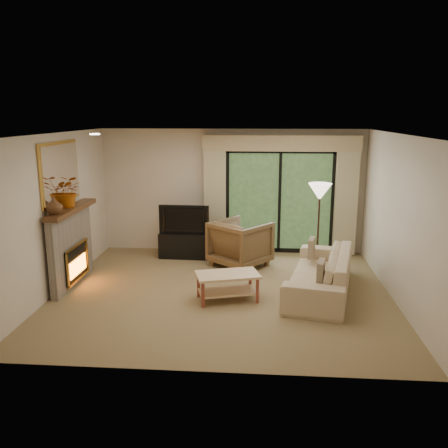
# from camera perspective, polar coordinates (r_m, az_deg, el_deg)

# --- Properties ---
(floor) EXTENTS (5.50, 5.50, 0.00)m
(floor) POSITION_cam_1_polar(r_m,az_deg,el_deg) (7.97, -0.17, -8.21)
(floor) COLOR olive
(floor) RESTS_ON ground
(ceiling) EXTENTS (5.50, 5.50, 0.00)m
(ceiling) POSITION_cam_1_polar(r_m,az_deg,el_deg) (7.43, -0.19, 10.80)
(ceiling) COLOR silver
(ceiling) RESTS_ON ground
(wall_back) EXTENTS (5.00, 0.00, 5.00)m
(wall_back) POSITION_cam_1_polar(r_m,az_deg,el_deg) (10.05, 0.99, 3.96)
(wall_back) COLOR beige
(wall_back) RESTS_ON ground
(wall_front) EXTENTS (5.00, 0.00, 5.00)m
(wall_front) POSITION_cam_1_polar(r_m,az_deg,el_deg) (5.19, -2.45, -4.87)
(wall_front) COLOR beige
(wall_front) RESTS_ON ground
(wall_left) EXTENTS (0.00, 5.00, 5.00)m
(wall_left) POSITION_cam_1_polar(r_m,az_deg,el_deg) (8.28, -19.50, 1.22)
(wall_left) COLOR beige
(wall_left) RESTS_ON ground
(wall_right) EXTENTS (0.00, 5.00, 5.00)m
(wall_right) POSITION_cam_1_polar(r_m,az_deg,el_deg) (7.87, 20.20, 0.56)
(wall_right) COLOR beige
(wall_right) RESTS_ON ground
(fireplace) EXTENTS (0.24, 1.70, 1.37)m
(fireplace) POSITION_cam_1_polar(r_m,az_deg,el_deg) (8.56, -17.92, -2.54)
(fireplace) COLOR slate
(fireplace) RESTS_ON floor
(mirror) EXTENTS (0.07, 1.45, 1.02)m
(mirror) POSITION_cam_1_polar(r_m,az_deg,el_deg) (8.35, -19.07, 5.87)
(mirror) COLOR gold
(mirror) RESTS_ON wall_left
(sliding_door) EXTENTS (2.26, 0.10, 2.16)m
(sliding_door) POSITION_cam_1_polar(r_m,az_deg,el_deg) (10.02, 6.69, 2.69)
(sliding_door) COLOR black
(sliding_door) RESTS_ON floor
(curtain_left) EXTENTS (0.45, 0.18, 2.35)m
(curtain_left) POSITION_cam_1_polar(r_m,az_deg,el_deg) (9.94, -1.08, 3.27)
(curtain_left) COLOR tan
(curtain_left) RESTS_ON floor
(curtain_right) EXTENTS (0.45, 0.18, 2.35)m
(curtain_right) POSITION_cam_1_polar(r_m,az_deg,el_deg) (10.04, 14.46, 2.96)
(curtain_right) COLOR tan
(curtain_right) RESTS_ON floor
(cornice) EXTENTS (3.20, 0.24, 0.32)m
(cornice) POSITION_cam_1_polar(r_m,az_deg,el_deg) (9.79, 6.90, 9.63)
(cornice) COLOR tan
(cornice) RESTS_ON wall_back
(media_console) EXTENTS (1.05, 0.50, 0.52)m
(media_console) POSITION_cam_1_polar(r_m,az_deg,el_deg) (9.84, -4.66, -2.48)
(media_console) COLOR black
(media_console) RESTS_ON floor
(tv) EXTENTS (1.03, 0.16, 0.59)m
(tv) POSITION_cam_1_polar(r_m,az_deg,el_deg) (9.70, -4.72, 0.68)
(tv) COLOR black
(tv) RESTS_ON media_console
(armchair) EXTENTS (1.37, 1.37, 0.90)m
(armchair) POSITION_cam_1_polar(r_m,az_deg,el_deg) (9.20, 1.98, -2.33)
(armchair) COLOR brown
(armchair) RESTS_ON floor
(sofa) EXTENTS (1.41, 2.51, 0.69)m
(sofa) POSITION_cam_1_polar(r_m,az_deg,el_deg) (8.03, 11.48, -5.72)
(sofa) COLOR tan
(sofa) RESTS_ON floor
(pillow_near) EXTENTS (0.17, 0.38, 0.37)m
(pillow_near) POSITION_cam_1_polar(r_m,az_deg,el_deg) (7.30, 11.56, -5.74)
(pillow_near) COLOR brown
(pillow_near) RESTS_ON sofa
(pillow_far) EXTENTS (0.16, 0.36, 0.35)m
(pillow_far) POSITION_cam_1_polar(r_m,az_deg,el_deg) (8.60, 10.49, -2.83)
(pillow_far) COLOR brown
(pillow_far) RESTS_ON sofa
(coffee_table) EXTENTS (1.09, 0.79, 0.44)m
(coffee_table) POSITION_cam_1_polar(r_m,az_deg,el_deg) (7.59, 0.43, -7.55)
(coffee_table) COLOR #DDB688
(coffee_table) RESTS_ON floor
(floor_lamp) EXTENTS (0.54, 0.54, 1.64)m
(floor_lamp) POSITION_cam_1_polar(r_m,az_deg,el_deg) (9.18, 11.27, -0.24)
(floor_lamp) COLOR #F4E2C6
(floor_lamp) RESTS_ON floor
(vase) EXTENTS (0.30, 0.30, 0.28)m
(vase) POSITION_cam_1_polar(r_m,az_deg,el_deg) (7.85, -19.80, 2.13)
(vase) COLOR #4C2D17
(vase) RESTS_ON fireplace
(branches) EXTENTS (0.51, 0.45, 0.53)m
(branches) POSITION_cam_1_polar(r_m,az_deg,el_deg) (8.35, -18.25, 3.75)
(branches) COLOR #99460C
(branches) RESTS_ON fireplace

